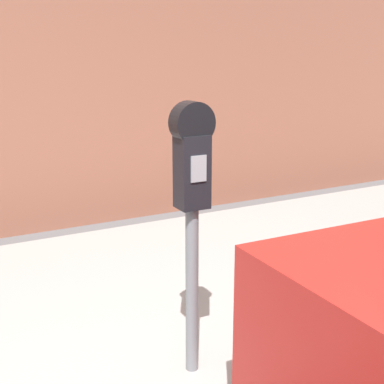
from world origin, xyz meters
The scene contains 2 objects.
sidewalk centered at (0.00, 2.20, 0.07)m, with size 24.00×2.80×0.14m.
parking_meter centered at (-0.45, 1.11, 1.14)m, with size 0.21×0.14×1.45m.
Camera 1 is at (-1.67, -1.17, 1.83)m, focal length 50.00 mm.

